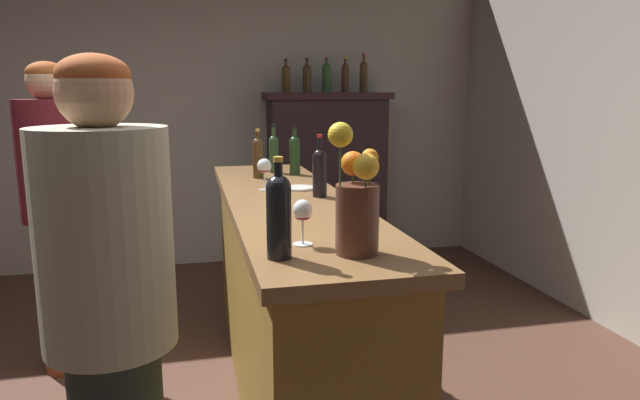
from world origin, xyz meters
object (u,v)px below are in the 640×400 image
at_px(display_cabinet, 327,176).
at_px(bar_counter, 289,303).
at_px(display_bottle_right, 364,75).
at_px(wine_bottle_malbec, 320,170).
at_px(flower_arrangement, 357,202).
at_px(patron_near_entrance, 57,206).
at_px(wine_bottle_pinot, 258,156).
at_px(wine_bottle_syrah, 274,152).
at_px(wine_bottle_merlot, 295,153).
at_px(cheese_plate, 299,188).
at_px(wine_bottle_riesling, 279,213).
at_px(display_bottle_left, 286,77).
at_px(patron_in_navy, 111,321).
at_px(wine_glass_front, 264,167).
at_px(display_bottle_midright, 345,76).
at_px(wine_glass_mid, 303,213).
at_px(display_bottle_center, 326,76).
at_px(display_bottle_midleft, 307,77).

bearing_deg(display_cabinet, bar_counter, -108.06).
bearing_deg(display_cabinet, display_bottle_right, 0.00).
distance_m(bar_counter, wine_bottle_malbec, 0.68).
distance_m(flower_arrangement, patron_near_entrance, 2.07).
bearing_deg(wine_bottle_pinot, wine_bottle_syrah, 58.19).
xyz_separation_m(wine_bottle_merlot, cheese_plate, (-0.08, -0.54, -0.13)).
relative_size(bar_counter, wine_bottle_riesling, 7.96).
height_order(wine_bottle_syrah, display_bottle_left, display_bottle_left).
bearing_deg(flower_arrangement, display_bottle_right, 72.42).
distance_m(display_cabinet, wine_bottle_syrah, 1.66).
distance_m(wine_bottle_malbec, patron_in_navy, 1.35).
xyz_separation_m(wine_bottle_pinot, wine_glass_front, (-0.02, -0.43, -0.01)).
bearing_deg(wine_bottle_syrah, wine_bottle_merlot, -42.74).
bearing_deg(display_cabinet, wine_glass_front, -111.96).
height_order(wine_bottle_malbec, wine_bottle_riesling, wine_bottle_riesling).
distance_m(wine_bottle_syrah, display_bottle_midright, 1.77).
relative_size(wine_bottle_syrah, patron_near_entrance, 0.17).
bearing_deg(wine_bottle_pinot, wine_glass_mid, -91.47).
bearing_deg(display_bottle_midright, wine_bottle_pinot, -120.76).
bearing_deg(flower_arrangement, wine_glass_mid, 134.51).
xyz_separation_m(display_cabinet, wine_bottle_riesling, (-0.96, -3.32, 0.40)).
xyz_separation_m(wine_bottle_pinot, wine_glass_mid, (-0.04, -1.52, -0.02)).
height_order(wine_bottle_pinot, wine_glass_front, wine_bottle_pinot).
bearing_deg(display_bottle_left, display_cabinet, -0.00).
distance_m(wine_bottle_syrah, patron_near_entrance, 1.28).
height_order(display_bottle_left, display_bottle_midright, display_bottle_midright).
xyz_separation_m(flower_arrangement, display_bottle_right, (1.05, 3.33, 0.48)).
distance_m(display_bottle_center, display_bottle_right, 0.34).
bearing_deg(display_bottle_left, wine_glass_mid, -98.83).
height_order(wine_bottle_riesling, flower_arrangement, flower_arrangement).
distance_m(bar_counter, wine_bottle_riesling, 1.21).
height_order(display_cabinet, wine_bottle_merlot, display_cabinet).
relative_size(wine_glass_front, wine_glass_mid, 1.07).
relative_size(display_cabinet, wine_bottle_syrah, 5.18).
relative_size(wine_bottle_malbec, wine_glass_mid, 1.96).
height_order(wine_bottle_malbec, display_bottle_midright, display_bottle_midright).
distance_m(wine_bottle_syrah, wine_glass_mid, 1.73).
bearing_deg(wine_glass_front, display_bottle_left, 77.16).
bearing_deg(wine_glass_mid, cheese_plate, 79.78).
height_order(wine_glass_mid, patron_in_navy, patron_in_navy).
relative_size(wine_bottle_merlot, wine_bottle_pinot, 1.02).
relative_size(wine_bottle_pinot, wine_bottle_riesling, 0.92).
xyz_separation_m(wine_glass_front, patron_in_navy, (-0.62, -1.25, -0.27)).
relative_size(wine_bottle_riesling, display_bottle_midleft, 1.07).
height_order(wine_bottle_syrah, display_bottle_right, display_bottle_right).
relative_size(cheese_plate, display_bottle_right, 0.49).
bearing_deg(patron_near_entrance, wine_bottle_pinot, 31.97).
distance_m(bar_counter, display_bottle_center, 2.71).
bearing_deg(wine_bottle_merlot, cheese_plate, -98.60).
xyz_separation_m(wine_glass_mid, cheese_plate, (0.19, 1.08, -0.10)).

